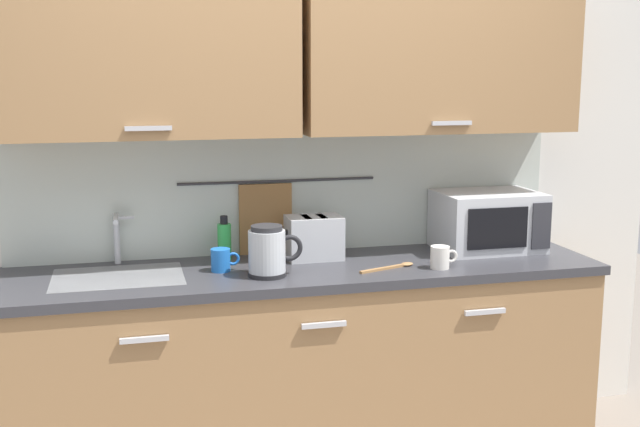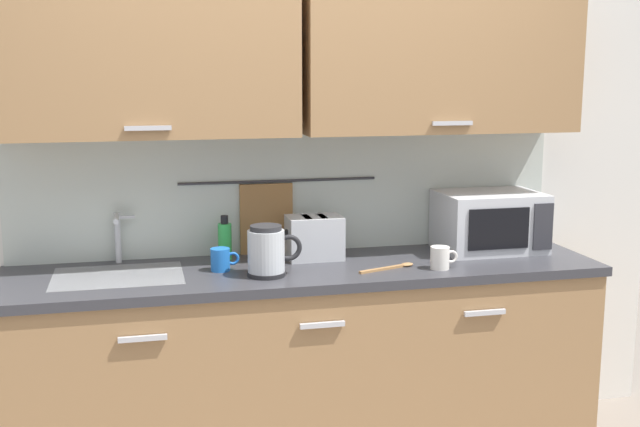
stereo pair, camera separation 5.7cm
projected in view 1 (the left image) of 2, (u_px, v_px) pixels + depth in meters
The scene contains 10 objects.
counter_unit at pixel (304, 365), 3.41m from camera, with size 2.53×0.64×0.90m.
back_wall_assembly at pixel (293, 116), 3.45m from camera, with size 3.70×0.41×2.50m.
sink_faucet at pixel (117, 232), 3.34m from camera, with size 0.09×0.17×0.22m.
microwave at pixel (488, 221), 3.63m from camera, with size 0.46×0.35×0.27m.
electric_kettle at pixel (268, 252), 3.16m from camera, with size 0.23×0.16×0.21m.
dish_soap_bottle at pixel (224, 240), 3.44m from camera, with size 0.06×0.06×0.20m.
mug_near_sink at pixel (221, 260), 3.25m from camera, with size 0.12×0.08×0.09m.
toaster at pixel (314, 237), 3.46m from camera, with size 0.26×0.17×0.19m.
mug_by_kettle at pixel (441, 257), 3.29m from camera, with size 0.12×0.08×0.09m.
wooden_spoon at pixel (393, 267), 3.31m from camera, with size 0.27×0.12×0.01m.
Camera 1 is at (-0.74, -2.86, 1.72)m, focal length 44.03 mm.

